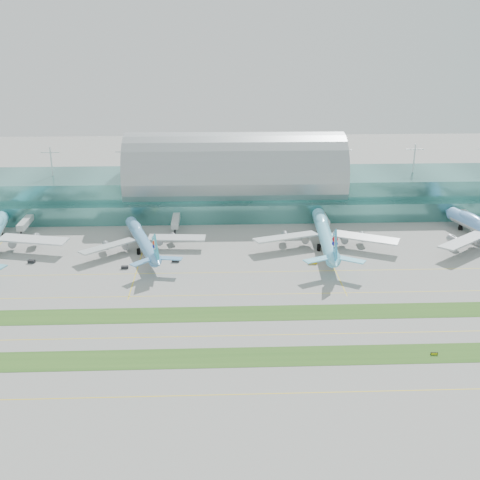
{
  "coord_description": "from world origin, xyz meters",
  "views": [
    {
      "loc": [
        -9.69,
        -194.84,
        103.04
      ],
      "look_at": [
        0.0,
        55.0,
        9.0
      ],
      "focal_mm": 45.0,
      "sensor_mm": 36.0,
      "label": 1
    }
  ],
  "objects_px": {
    "terminal": "(235,185)",
    "airliner_b": "(142,239)",
    "airliner_c": "(325,234)",
    "taxiway_sign_east": "(434,354)"
  },
  "relations": [
    {
      "from": "terminal",
      "to": "taxiway_sign_east",
      "type": "height_order",
      "value": "terminal"
    },
    {
      "from": "terminal",
      "to": "airliner_c",
      "type": "relative_size",
      "value": 4.39
    },
    {
      "from": "taxiway_sign_east",
      "to": "terminal",
      "type": "bearing_deg",
      "value": 114.37
    },
    {
      "from": "airliner_b",
      "to": "airliner_c",
      "type": "relative_size",
      "value": 0.85
    },
    {
      "from": "airliner_b",
      "to": "taxiway_sign_east",
      "type": "xyz_separation_m",
      "value": [
        104.43,
        -95.74,
        -5.22
      ]
    },
    {
      "from": "terminal",
      "to": "taxiway_sign_east",
      "type": "distance_m",
      "value": 169.17
    },
    {
      "from": "terminal",
      "to": "airliner_b",
      "type": "relative_size",
      "value": 5.2
    },
    {
      "from": "terminal",
      "to": "airliner_c",
      "type": "xyz_separation_m",
      "value": [
        40.39,
        -60.97,
        -7.66
      ]
    },
    {
      "from": "airliner_c",
      "to": "taxiway_sign_east",
      "type": "height_order",
      "value": "airliner_c"
    },
    {
      "from": "terminal",
      "to": "airliner_b",
      "type": "xyz_separation_m",
      "value": [
        -44.95,
        -62.03,
        -8.52
      ]
    }
  ]
}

